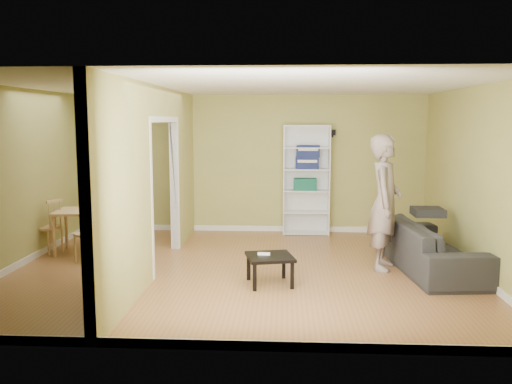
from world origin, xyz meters
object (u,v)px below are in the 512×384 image
at_px(chair_far, 103,217).
at_px(dining_table, 92,215).
at_px(sofa, 431,239).
at_px(coffee_table, 270,260).
at_px(chair_near, 87,232).
at_px(chair_left, 48,226).
at_px(person, 385,191).
at_px(bookshelf, 306,180).

bearing_deg(chair_far, dining_table, 112.99).
height_order(sofa, dining_table, sofa).
xyz_separation_m(coffee_table, chair_near, (-2.80, 1.05, 0.12)).
xyz_separation_m(coffee_table, chair_left, (-3.61, 1.50, 0.11)).
distance_m(person, chair_near, 4.47).
bearing_deg(person, coffee_table, 133.47).
bearing_deg(chair_left, dining_table, 120.30).
relative_size(person, chair_left, 2.56).
relative_size(coffee_table, chair_left, 0.65).
bearing_deg(dining_table, bookshelf, 25.84).
xyz_separation_m(bookshelf, dining_table, (-3.51, -1.70, -0.41)).
bearing_deg(person, chair_near, 103.08).
height_order(chair_near, chair_far, chair_far).
xyz_separation_m(person, chair_far, (-4.55, 1.33, -0.67)).
relative_size(sofa, chair_near, 2.62).
xyz_separation_m(bookshelf, chair_far, (-3.52, -1.10, -0.56)).
bearing_deg(coffee_table, chair_far, 143.42).
distance_m(dining_table, chair_left, 0.71).
bearing_deg(chair_far, sofa, -172.81).
relative_size(bookshelf, chair_near, 2.29).
height_order(person, coffee_table, person).
xyz_separation_m(person, chair_near, (-4.41, 0.19, -0.69)).
xyz_separation_m(person, coffee_table, (-1.61, -0.85, -0.80)).
distance_m(sofa, coffee_table, 2.42).
xyz_separation_m(sofa, chair_left, (-5.88, 0.67, -0.00)).
bearing_deg(sofa, chair_far, 69.70).
height_order(sofa, coffee_table, sofa).
xyz_separation_m(chair_left, chair_far, (0.67, 0.68, 0.02)).
distance_m(dining_table, chair_near, 0.57).
bearing_deg(chair_left, bookshelf, 136.69).
bearing_deg(person, sofa, -76.46).
distance_m(chair_left, chair_far, 0.96).
bearing_deg(chair_far, coffee_table, 165.14).
bearing_deg(dining_table, person, -9.10).
height_order(chair_left, chair_far, chair_far).
bearing_deg(dining_table, sofa, -8.21).
height_order(person, chair_far, person).
relative_size(coffee_table, chair_far, 0.62).
distance_m(bookshelf, chair_left, 4.59).
distance_m(coffee_table, dining_table, 3.34).
xyz_separation_m(coffee_table, dining_table, (-2.92, 1.58, 0.29)).
distance_m(person, chair_left, 5.31).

